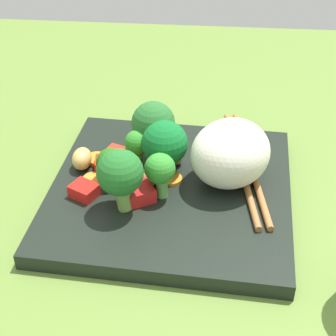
% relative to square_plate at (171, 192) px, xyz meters
% --- Properties ---
extents(ground_plane, '(1.10, 1.10, 0.02)m').
position_rel_square_plate_xyz_m(ground_plane, '(0.00, 0.00, -0.02)').
color(ground_plane, olive).
extents(square_plate, '(0.29, 0.29, 0.02)m').
position_rel_square_plate_xyz_m(square_plate, '(0.00, 0.00, 0.00)').
color(square_plate, black).
rests_on(square_plate, ground_plane).
extents(rice_mound, '(0.13, 0.13, 0.08)m').
position_rel_square_plate_xyz_m(rice_mound, '(-0.01, 0.07, 0.05)').
color(rice_mound, white).
rests_on(rice_mound, square_plate).
extents(broccoli_floret_0, '(0.03, 0.03, 0.04)m').
position_rel_square_plate_xyz_m(broccoli_floret_0, '(0.00, -0.07, 0.04)').
color(broccoli_floret_0, '#589145').
rests_on(broccoli_floret_0, square_plate).
extents(broccoli_floret_1, '(0.05, 0.05, 0.07)m').
position_rel_square_plate_xyz_m(broccoli_floret_1, '(-0.06, -0.03, 0.06)').
color(broccoli_floret_1, '#64A13D').
rests_on(broccoli_floret_1, square_plate).
extents(broccoli_floret_2, '(0.05, 0.05, 0.07)m').
position_rel_square_plate_xyz_m(broccoli_floret_2, '(-0.03, -0.01, 0.05)').
color(broccoli_floret_2, '#5FA046').
rests_on(broccoli_floret_2, square_plate).
extents(broccoli_floret_3, '(0.03, 0.03, 0.05)m').
position_rel_square_plate_xyz_m(broccoli_floret_3, '(-0.03, -0.04, 0.04)').
color(broccoli_floret_3, '#549C38').
rests_on(broccoli_floret_3, square_plate).
extents(broccoli_floret_4, '(0.03, 0.03, 0.05)m').
position_rel_square_plate_xyz_m(broccoli_floret_4, '(0.02, -0.01, 0.04)').
color(broccoli_floret_4, '#63B14E').
rests_on(broccoli_floret_4, square_plate).
extents(broccoli_floret_5, '(0.05, 0.05, 0.07)m').
position_rel_square_plate_xyz_m(broccoli_floret_5, '(0.04, -0.05, 0.05)').
color(broccoli_floret_5, '#74A646').
rests_on(broccoli_floret_5, square_plate).
extents(carrot_slice_0, '(0.03, 0.03, 0.01)m').
position_rel_square_plate_xyz_m(carrot_slice_0, '(0.00, -0.05, 0.01)').
color(carrot_slice_0, orange).
rests_on(carrot_slice_0, square_plate).
extents(carrot_slice_1, '(0.03, 0.03, 0.00)m').
position_rel_square_plate_xyz_m(carrot_slice_1, '(-0.00, -0.09, 0.01)').
color(carrot_slice_1, orange).
rests_on(carrot_slice_1, square_plate).
extents(carrot_slice_2, '(0.04, 0.04, 0.01)m').
position_rel_square_plate_xyz_m(carrot_slice_2, '(-0.04, -0.09, 0.01)').
color(carrot_slice_2, orange).
rests_on(carrot_slice_2, square_plate).
extents(carrot_slice_3, '(0.03, 0.03, 0.00)m').
position_rel_square_plate_xyz_m(carrot_slice_3, '(-0.01, -0.00, 0.01)').
color(carrot_slice_3, orange).
rests_on(carrot_slice_3, square_plate).
extents(pepper_chunk_0, '(0.03, 0.03, 0.01)m').
position_rel_square_plate_xyz_m(pepper_chunk_0, '(-0.05, -0.07, 0.02)').
color(pepper_chunk_0, red).
rests_on(pepper_chunk_0, square_plate).
extents(pepper_chunk_1, '(0.04, 0.04, 0.02)m').
position_rel_square_plate_xyz_m(pepper_chunk_1, '(0.03, -0.03, 0.02)').
color(pepper_chunk_1, red).
rests_on(pepper_chunk_1, square_plate).
extents(pepper_chunk_2, '(0.03, 0.04, 0.01)m').
position_rel_square_plate_xyz_m(pepper_chunk_2, '(0.03, -0.09, 0.02)').
color(pepper_chunk_2, red).
rests_on(pepper_chunk_2, square_plate).
extents(pepper_chunk_3, '(0.03, 0.03, 0.01)m').
position_rel_square_plate_xyz_m(pepper_chunk_3, '(-0.02, -0.08, 0.02)').
color(pepper_chunk_3, red).
rests_on(pepper_chunk_3, square_plate).
extents(chicken_piece_0, '(0.03, 0.03, 0.02)m').
position_rel_square_plate_xyz_m(chicken_piece_0, '(-0.00, -0.02, 0.02)').
color(chicken_piece_0, tan).
rests_on(chicken_piece_0, square_plate).
extents(chicken_piece_2, '(0.03, 0.03, 0.02)m').
position_rel_square_plate_xyz_m(chicken_piece_2, '(-0.05, 0.00, 0.02)').
color(chicken_piece_2, '#B88050').
rests_on(chicken_piece_2, square_plate).
extents(chicken_piece_3, '(0.03, 0.02, 0.02)m').
position_rel_square_plate_xyz_m(chicken_piece_3, '(-0.03, -0.11, 0.02)').
color(chicken_piece_3, '#DAAF5C').
rests_on(chicken_piece_3, square_plate).
extents(chopstick_pair, '(0.23, 0.05, 0.01)m').
position_rel_square_plate_xyz_m(chopstick_pair, '(-0.04, 0.09, 0.01)').
color(chopstick_pair, '#A46B39').
rests_on(chopstick_pair, square_plate).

